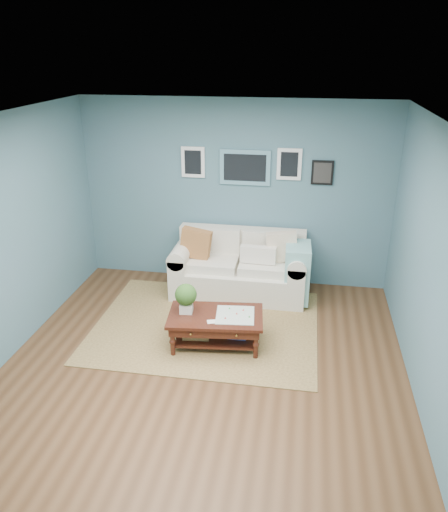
# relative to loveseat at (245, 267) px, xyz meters

# --- Properties ---
(room_shell) EXTENTS (5.00, 5.02, 2.70)m
(room_shell) POSITION_rel_loveseat_xyz_m (-0.22, -1.97, 0.95)
(room_shell) COLOR brown
(room_shell) RESTS_ON ground
(area_rug) EXTENTS (2.83, 2.26, 0.01)m
(area_rug) POSITION_rel_loveseat_xyz_m (-0.37, -1.01, -0.40)
(area_rug) COLOR brown
(area_rug) RESTS_ON ground
(loveseat) EXTENTS (1.94, 0.88, 1.00)m
(loveseat) POSITION_rel_loveseat_xyz_m (0.00, 0.00, 0.00)
(loveseat) COLOR silver
(loveseat) RESTS_ON ground
(coffee_table) EXTENTS (1.17, 0.76, 0.78)m
(coffee_table) POSITION_rel_loveseat_xyz_m (-0.23, -1.43, -0.06)
(coffee_table) COLOR black
(coffee_table) RESTS_ON ground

